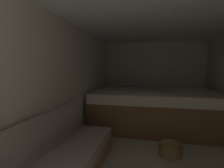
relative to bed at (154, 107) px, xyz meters
The scene contains 6 objects.
ground_plane 1.65m from the bed, 89.85° to the right, with size 7.13×7.13×0.00m, color #B2A893.
wall_back 1.15m from the bed, 89.75° to the left, with size 2.76×0.05×1.97m, color beige.
wall_left 2.18m from the bed, 130.05° to the right, with size 0.05×5.13×1.97m, color beige.
ceiling_slab 2.27m from the bed, 89.85° to the right, with size 2.76×5.13×0.05m, color white.
bed is the anchor object (origin of this frame).
wicker_basket 1.43m from the bed, 80.40° to the right, with size 0.30×0.30×0.18m.
Camera 1 is at (-0.07, -0.14, 1.24)m, focal length 27.55 mm.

